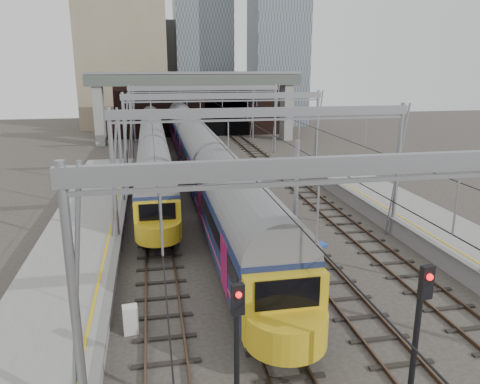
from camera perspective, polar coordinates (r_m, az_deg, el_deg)
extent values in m
plane|color=#38332D|center=(20.65, 8.16, -14.16)|extent=(160.00, 160.00, 0.00)
cube|color=gray|center=(22.02, -20.75, -11.47)|extent=(4.20, 55.00, 1.10)
cube|color=slate|center=(21.53, -15.42, -10.16)|extent=(0.35, 55.00, 0.12)
cube|color=gold|center=(21.55, -16.77, -10.04)|extent=(0.12, 55.00, 0.01)
cube|color=#4C3828|center=(33.47, -11.36, -2.45)|extent=(0.08, 80.00, 0.16)
cube|color=#4C3828|center=(33.48, -8.90, -2.33)|extent=(0.08, 80.00, 0.16)
cube|color=black|center=(33.49, -10.13, -2.51)|extent=(2.40, 80.00, 0.14)
cube|color=#4C3828|center=(33.64, -4.54, -2.10)|extent=(0.08, 80.00, 0.16)
cube|color=#4C3828|center=(33.82, -2.11, -1.97)|extent=(0.08, 80.00, 0.16)
cube|color=black|center=(33.74, -3.32, -2.16)|extent=(2.40, 80.00, 0.14)
cube|color=#4C3828|center=(34.28, 2.12, -1.73)|extent=(0.08, 80.00, 0.16)
cube|color=#4C3828|center=(34.62, 4.44, -1.59)|extent=(0.08, 80.00, 0.16)
cube|color=black|center=(34.47, 3.29, -1.78)|extent=(2.40, 80.00, 0.14)
cube|color=#4C3828|center=(35.36, 8.45, -1.35)|extent=(0.08, 80.00, 0.16)
cube|color=#4C3828|center=(35.86, 10.62, -1.22)|extent=(0.08, 80.00, 0.16)
cube|color=black|center=(35.62, 9.54, -1.40)|extent=(2.40, 80.00, 0.14)
cylinder|color=gray|center=(12.68, -19.38, -14.35)|extent=(0.24, 0.24, 8.00)
cube|color=gray|center=(12.79, 18.14, 3.30)|extent=(16.80, 0.28, 0.50)
cylinder|color=gray|center=(25.75, -15.13, 1.03)|extent=(0.24, 0.24, 8.00)
cylinder|color=gray|center=(29.41, 18.63, 2.49)|extent=(0.24, 0.24, 8.00)
cube|color=gray|center=(25.81, 3.00, 9.69)|extent=(16.80, 0.28, 0.50)
cylinder|color=gray|center=(39.46, -13.80, 5.92)|extent=(0.24, 0.24, 8.00)
cylinder|color=gray|center=(41.94, 9.31, 6.69)|extent=(0.24, 0.24, 8.00)
cube|color=gray|center=(39.50, -1.94, 11.62)|extent=(16.80, 0.28, 0.50)
cylinder|color=gray|center=(53.33, -13.15, 8.28)|extent=(0.24, 0.24, 8.00)
cylinder|color=gray|center=(55.19, 4.31, 8.85)|extent=(0.24, 0.24, 8.00)
cube|color=gray|center=(53.35, -4.35, 12.52)|extent=(16.80, 0.28, 0.50)
cylinder|color=gray|center=(65.26, -12.81, 9.50)|extent=(0.24, 0.24, 8.00)
cylinder|color=gray|center=(66.78, 1.60, 9.99)|extent=(0.24, 0.24, 8.00)
cube|color=gray|center=(65.28, -5.61, 12.97)|extent=(16.80, 0.28, 0.50)
cube|color=black|center=(32.27, -10.58, 6.81)|extent=(0.03, 80.00, 0.03)
cube|color=black|center=(32.53, -3.47, 7.10)|extent=(0.03, 80.00, 0.03)
cube|color=black|center=(33.28, 3.43, 7.29)|extent=(0.03, 80.00, 0.03)
cube|color=black|center=(34.48, 9.94, 7.37)|extent=(0.03, 80.00, 0.03)
cube|color=black|center=(69.64, -4.20, 10.59)|extent=(26.00, 2.00, 9.00)
cube|color=black|center=(69.23, -1.57, 9.01)|extent=(6.50, 0.10, 5.20)
cylinder|color=black|center=(69.00, -1.59, 11.16)|extent=(6.50, 0.10, 6.50)
cube|color=black|center=(68.59, -14.14, 7.58)|extent=(6.00, 1.50, 3.00)
cube|color=gray|center=(63.54, -16.79, 9.18)|extent=(1.20, 2.50, 8.20)
cube|color=gray|center=(65.92, 5.69, 9.94)|extent=(1.20, 2.50, 8.20)
cube|color=#4D574F|center=(63.27, -5.45, 13.45)|extent=(28.00, 3.00, 1.40)
cube|color=gray|center=(63.25, -5.47, 14.27)|extent=(28.00, 3.00, 0.30)
cube|color=tan|center=(83.03, -14.06, 15.42)|extent=(14.00, 12.00, 22.00)
cube|color=#4C5660|center=(89.71, -4.61, 18.96)|extent=(10.00, 10.00, 32.00)
cube|color=gray|center=(97.04, -8.71, 14.41)|extent=(18.00, 14.00, 18.00)
cube|color=black|center=(48.98, -5.82, 3.68)|extent=(2.31, 68.33, 0.70)
cube|color=#161F4E|center=(48.62, -5.88, 5.95)|extent=(2.94, 68.33, 2.62)
cylinder|color=slate|center=(48.43, -5.92, 7.48)|extent=(2.88, 67.83, 2.88)
cube|color=black|center=(48.56, -5.89, 6.44)|extent=(2.96, 67.13, 0.79)
cube|color=#B93A51|center=(48.75, -5.85, 5.10)|extent=(2.96, 67.33, 0.13)
cube|color=gold|center=(16.17, 5.59, -13.97)|extent=(2.88, 0.60, 2.42)
cube|color=black|center=(15.73, 5.82, -12.27)|extent=(2.20, 0.08, 1.05)
cube|color=black|center=(54.81, -10.59, 4.74)|extent=(2.00, 59.41, 0.70)
cube|color=#161F4E|center=(54.52, -10.68, 6.58)|extent=(2.55, 59.41, 2.27)
cylinder|color=slate|center=(54.37, -10.74, 7.77)|extent=(2.50, 58.91, 2.50)
cube|color=black|center=(54.47, -10.70, 6.96)|extent=(2.57, 58.21, 0.68)
cube|color=#B93A51|center=(54.62, -10.65, 5.92)|extent=(2.57, 58.41, 0.11)
cube|color=gold|center=(25.39, -9.99, -3.48)|extent=(2.50, 0.60, 2.07)
cube|color=black|center=(25.06, -10.04, -2.40)|extent=(1.91, 0.08, 0.91)
cylinder|color=black|center=(13.49, -0.40, -20.09)|extent=(0.15, 0.15, 4.55)
cube|color=black|center=(12.29, -0.26, -12.97)|extent=(0.36, 0.23, 0.85)
sphere|color=red|center=(12.10, -0.16, -12.44)|extent=(0.17, 0.17, 0.17)
cylinder|color=black|center=(14.39, 20.48, -17.75)|extent=(0.16, 0.16, 4.95)
cube|color=black|center=(13.23, 21.76, -10.20)|extent=(0.38, 0.23, 0.93)
sphere|color=red|center=(13.06, 22.13, -9.58)|extent=(0.19, 0.19, 0.19)
cube|color=silver|center=(19.21, -13.21, -14.90)|extent=(0.62, 0.53, 1.13)
cube|color=blue|center=(27.50, 9.45, -6.37)|extent=(1.05, 0.81, 0.11)
cube|color=blue|center=(23.90, 2.61, -9.61)|extent=(0.89, 0.73, 0.09)
cube|color=blue|center=(27.30, 5.05, -6.40)|extent=(0.90, 0.74, 0.09)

